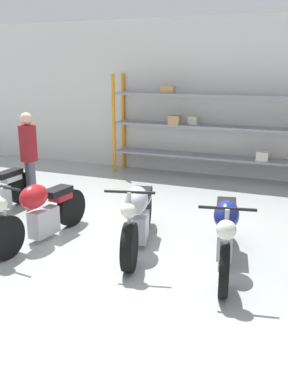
# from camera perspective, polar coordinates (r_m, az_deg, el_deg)

# --- Properties ---
(ground_plane) EXTENTS (30.00, 30.00, 0.00)m
(ground_plane) POSITION_cam_1_polar(r_m,az_deg,el_deg) (6.30, -1.38, -7.07)
(ground_plane) COLOR #9EA3A0
(back_wall) EXTENTS (30.00, 0.08, 3.60)m
(back_wall) POSITION_cam_1_polar(r_m,az_deg,el_deg) (10.25, 9.25, 12.22)
(back_wall) COLOR silver
(back_wall) RESTS_ON ground_plane
(shelving_rack) EXTENTS (4.65, 0.63, 2.34)m
(shelving_rack) POSITION_cam_1_polar(r_m,az_deg,el_deg) (9.95, 8.55, 8.70)
(shelving_rack) COLOR orange
(shelving_rack) RESTS_ON ground_plane
(motorcycle_red) EXTENTS (0.58, 2.04, 1.01)m
(motorcycle_red) POSITION_cam_1_polar(r_m,az_deg,el_deg) (6.47, -13.71, -2.59)
(motorcycle_red) COLOR black
(motorcycle_red) RESTS_ON ground_plane
(motorcycle_silver) EXTENTS (0.82, 2.09, 1.04)m
(motorcycle_silver) POSITION_cam_1_polar(r_m,az_deg,el_deg) (6.07, -0.81, -3.28)
(motorcycle_silver) COLOR black
(motorcycle_silver) RESTS_ON ground_plane
(motorcycle_blue) EXTENTS (0.72, 2.15, 1.04)m
(motorcycle_blue) POSITION_cam_1_polar(r_m,az_deg,el_deg) (5.59, 10.80, -5.09)
(motorcycle_blue) COLOR black
(motorcycle_blue) RESTS_ON ground_plane
(person_browsing) EXTENTS (0.44, 0.44, 1.72)m
(person_browsing) POSITION_cam_1_polar(r_m,az_deg,el_deg) (8.17, -15.13, 5.29)
(person_browsing) COLOR #595960
(person_browsing) RESTS_ON ground_plane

